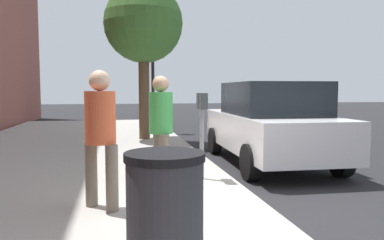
{
  "coord_description": "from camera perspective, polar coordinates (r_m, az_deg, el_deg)",
  "views": [
    {
      "loc": [
        -4.58,
        1.85,
        1.61
      ],
      "look_at": [
        1.68,
        0.62,
        1.1
      ],
      "focal_mm": 34.97,
      "sensor_mm": 36.0,
      "label": 1
    }
  ],
  "objects": [
    {
      "name": "trash_bin",
      "position": [
        2.83,
        -4.13,
        -15.03
      ],
      "size": [
        0.59,
        0.59,
        1.01
      ],
      "color": "#2D2D33",
      "rests_on": "sidewalk_slab"
    },
    {
      "name": "pedestrian_at_meter",
      "position": [
        5.74,
        -4.78,
        -0.27
      ],
      "size": [
        0.51,
        0.37,
        1.68
      ],
      "rotation": [
        0.0,
        0.0,
        -1.41
      ],
      "color": "#726656",
      "rests_on": "sidewalk_slab"
    },
    {
      "name": "parking_meter",
      "position": [
        6.08,
        1.53,
        0.42
      ],
      "size": [
        0.36,
        0.12,
        1.41
      ],
      "color": "gray",
      "rests_on": "sidewalk_slab"
    },
    {
      "name": "traffic_signal",
      "position": [
        14.06,
        -5.59,
        8.51
      ],
      "size": [
        0.24,
        0.44,
        3.6
      ],
      "color": "black",
      "rests_on": "sidewalk_slab"
    },
    {
      "name": "ground_plane",
      "position": [
        5.19,
        10.64,
        -13.53
      ],
      "size": [
        80.0,
        80.0,
        0.0
      ],
      "primitive_type": "plane",
      "color": "#232326",
      "rests_on": "ground"
    },
    {
      "name": "street_tree",
      "position": [
        11.41,
        -7.41,
        14.2
      ],
      "size": [
        2.32,
        2.32,
        4.57
      ],
      "color": "brown",
      "rests_on": "sidewalk_slab"
    },
    {
      "name": "parked_sedan_near",
      "position": [
        8.24,
        11.75,
        -0.47
      ],
      "size": [
        4.46,
        2.08,
        1.77
      ],
      "color": "silver",
      "rests_on": "ground_plane"
    },
    {
      "name": "pedestrian_bystander",
      "position": [
        4.66,
        -13.78,
        -1.31
      ],
      "size": [
        0.41,
        0.41,
        1.7
      ],
      "rotation": [
        0.0,
        0.0,
        -0.8
      ],
      "color": "#726656",
      "rests_on": "sidewalk_slab"
    },
    {
      "name": "sidewalk_slab",
      "position": [
        4.96,
        -24.69,
        -13.83
      ],
      "size": [
        28.0,
        6.0,
        0.15
      ],
      "primitive_type": "cube",
      "color": "#A8A59E",
      "rests_on": "ground_plane"
    }
  ]
}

